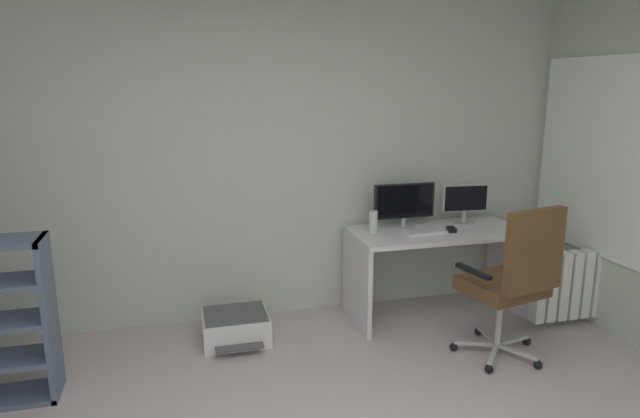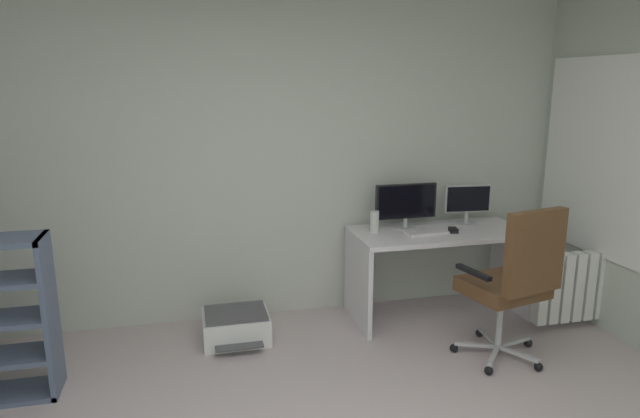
# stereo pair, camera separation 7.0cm
# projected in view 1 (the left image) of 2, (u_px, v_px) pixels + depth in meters

# --- Properties ---
(wall_back) EXTENTS (5.08, 0.10, 2.66)m
(wall_back) POSITION_uv_depth(u_px,v_px,m) (259.00, 156.00, 4.36)
(wall_back) COLOR beige
(wall_back) RESTS_ON ground
(window_pane) EXTENTS (0.01, 1.43, 1.44)m
(window_pane) POSITION_uv_depth(u_px,v_px,m) (609.00, 158.00, 4.15)
(window_pane) COLOR white
(window_frame) EXTENTS (0.02, 1.51, 1.52)m
(window_frame) POSITION_uv_depth(u_px,v_px,m) (608.00, 159.00, 4.15)
(window_frame) COLOR white
(desk) EXTENTS (1.41, 0.66, 0.73)m
(desk) POSITION_uv_depth(u_px,v_px,m) (437.00, 253.00, 4.48)
(desk) COLOR silver
(desk) RESTS_ON ground
(monitor_main) EXTENTS (0.52, 0.18, 0.37)m
(monitor_main) POSITION_uv_depth(u_px,v_px,m) (404.00, 203.00, 4.45)
(monitor_main) COLOR #B2B5B7
(monitor_main) RESTS_ON desk
(monitor_secondary) EXTENTS (0.40, 0.18, 0.33)m
(monitor_secondary) POSITION_uv_depth(u_px,v_px,m) (465.00, 201.00, 4.59)
(monitor_secondary) COLOR #B2B5B7
(monitor_secondary) RESTS_ON desk
(keyboard) EXTENTS (0.35, 0.16, 0.02)m
(keyboard) POSITION_uv_depth(u_px,v_px,m) (425.00, 232.00, 4.33)
(keyboard) COLOR silver
(keyboard) RESTS_ON desk
(computer_mouse) EXTENTS (0.08, 0.11, 0.03)m
(computer_mouse) POSITION_uv_depth(u_px,v_px,m) (452.00, 229.00, 4.38)
(computer_mouse) COLOR black
(computer_mouse) RESTS_ON desk
(desktop_speaker) EXTENTS (0.07, 0.07, 0.17)m
(desktop_speaker) POSITION_uv_depth(u_px,v_px,m) (373.00, 221.00, 4.37)
(desktop_speaker) COLOR silver
(desktop_speaker) RESTS_ON desk
(office_chair) EXTENTS (0.64, 0.66, 1.11)m
(office_chair) POSITION_uv_depth(u_px,v_px,m) (514.00, 276.00, 3.69)
(office_chair) COLOR #B7BABC
(office_chair) RESTS_ON ground
(printer) EXTENTS (0.49, 0.47, 0.23)m
(printer) POSITION_uv_depth(u_px,v_px,m) (236.00, 327.00, 4.09)
(printer) COLOR white
(printer) RESTS_ON ground
(radiator) EXTENTS (0.91, 0.10, 0.55)m
(radiator) POSITION_uv_depth(u_px,v_px,m) (584.00, 284.00, 4.35)
(radiator) COLOR white
(radiator) RESTS_ON ground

